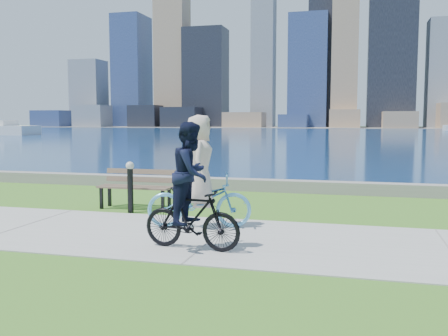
% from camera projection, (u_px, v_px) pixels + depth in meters
% --- Properties ---
extents(ground, '(320.00, 320.00, 0.00)m').
position_uv_depth(ground, '(214.00, 238.00, 9.08)').
color(ground, '#35681B').
rests_on(ground, ground).
extents(concrete_path, '(80.00, 3.50, 0.02)m').
position_uv_depth(concrete_path, '(214.00, 238.00, 9.08)').
color(concrete_path, '#9A9A95').
rests_on(concrete_path, ground).
extents(seawall, '(90.00, 0.50, 0.35)m').
position_uv_depth(seawall, '(271.00, 185.00, 15.03)').
color(seawall, slate).
rests_on(seawall, ground).
extents(bay_water, '(320.00, 131.00, 0.01)m').
position_uv_depth(bay_water, '(340.00, 133.00, 78.36)').
color(bay_water, navy).
rests_on(bay_water, ground).
extents(far_shore, '(320.00, 30.00, 0.12)m').
position_uv_depth(far_shore, '(347.00, 127.00, 134.16)').
color(far_shore, gray).
rests_on(far_shore, ground).
extents(city_skyline, '(176.87, 21.70, 76.00)m').
position_uv_depth(city_skyline, '(364.00, 36.00, 130.21)').
color(city_skyline, navy).
rests_on(city_skyline, ground).
extents(park_bench, '(1.83, 0.64, 0.94)m').
position_uv_depth(park_bench, '(137.00, 185.00, 12.11)').
color(park_bench, black).
rests_on(park_bench, ground).
extents(bollard_lamp, '(0.19, 0.19, 1.19)m').
position_uv_depth(bollard_lamp, '(130.00, 184.00, 11.52)').
color(bollard_lamp, black).
rests_on(bollard_lamp, ground).
extents(cyclist_woman, '(1.21, 2.18, 2.23)m').
position_uv_depth(cyclist_woman, '(199.00, 186.00, 9.85)').
color(cyclist_woman, '#60B5EB').
rests_on(cyclist_woman, ground).
extents(cyclist_man, '(0.70, 1.74, 2.10)m').
position_uv_depth(cyclist_man, '(191.00, 196.00, 8.17)').
color(cyclist_man, black).
rests_on(cyclist_man, ground).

